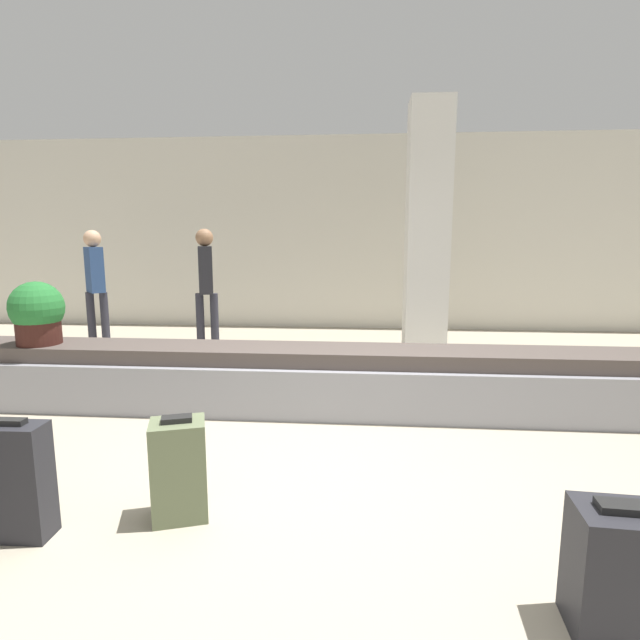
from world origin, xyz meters
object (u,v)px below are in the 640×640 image
object	(u,v)px
potted_plant_1	(37,313)
pillar	(427,233)
suitcase_2	(616,571)
traveler_0	(206,279)
traveler_1	(95,279)
suitcase_0	(179,469)
suitcase_3	(10,481)

from	to	relation	value
potted_plant_1	pillar	bearing A→B (deg)	30.17
suitcase_2	potted_plant_1	bearing A→B (deg)	152.44
traveler_0	traveler_1	xyz separation A→B (m)	(-1.60, 0.09, -0.01)
suitcase_0	suitcase_3	bearing A→B (deg)	179.27
pillar	suitcase_2	world-z (taller)	pillar
suitcase_2	suitcase_3	xyz separation A→B (m)	(-2.79, 0.41, 0.05)
traveler_0	traveler_1	world-z (taller)	traveler_0
suitcase_0	potted_plant_1	distance (m)	2.70
suitcase_3	traveler_0	bearing A→B (deg)	92.57
traveler_0	pillar	bearing A→B (deg)	70.96
potted_plant_1	traveler_0	distance (m)	2.43
suitcase_0	pillar	bearing A→B (deg)	47.07
pillar	traveler_1	xyz separation A→B (m)	(-4.50, 0.17, -0.62)
pillar	suitcase_0	size ratio (longest dim) A/B	5.45
pillar	suitcase_0	bearing A→B (deg)	-114.52
pillar	potted_plant_1	xyz separation A→B (m)	(-3.77, -2.19, -0.74)
suitcase_2	suitcase_3	distance (m)	2.82
suitcase_0	traveler_1	size ratio (longest dim) A/B	0.36
suitcase_3	traveler_1	distance (m)	4.82
suitcase_2	pillar	bearing A→B (deg)	96.30
suitcase_3	potted_plant_1	distance (m)	2.40
suitcase_2	traveler_1	xyz separation A→B (m)	(-4.69, 4.79, 0.72)
traveler_1	suitcase_3	bearing A→B (deg)	-19.62
suitcase_3	traveler_1	bearing A→B (deg)	112.05
suitcase_0	traveler_0	bearing A→B (deg)	86.79
pillar	traveler_0	size ratio (longest dim) A/B	1.93
potted_plant_1	traveler_1	bearing A→B (deg)	107.31
suitcase_0	suitcase_2	world-z (taller)	suitcase_0
suitcase_2	potted_plant_1	size ratio (longest dim) A/B	0.95
suitcase_3	pillar	bearing A→B (deg)	56.86
pillar	suitcase_0	xyz separation A→B (m)	(-1.80, -3.96, -1.32)
pillar	traveler_0	world-z (taller)	pillar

